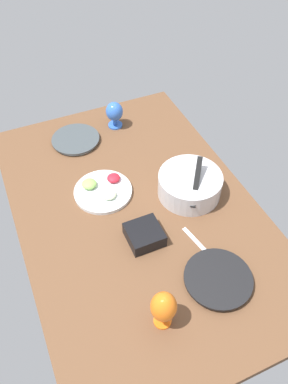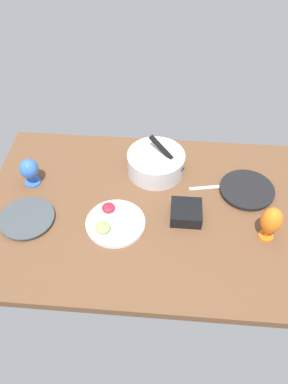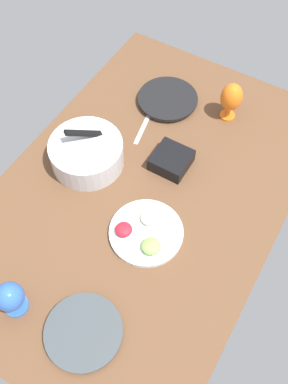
% 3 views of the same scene
% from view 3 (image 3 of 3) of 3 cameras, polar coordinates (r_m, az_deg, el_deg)
% --- Properties ---
extents(ground_plane, '(1.60, 1.04, 0.04)m').
position_cam_3_polar(ground_plane, '(1.68, -0.12, -0.17)').
color(ground_plane, brown).
extents(dinner_plate_left, '(0.25, 0.25, 0.02)m').
position_cam_3_polar(dinner_plate_left, '(1.45, -8.03, -17.92)').
color(dinner_plate_left, silver).
rests_on(dinner_plate_left, ground_plane).
extents(dinner_plate_right, '(0.27, 0.27, 0.03)m').
position_cam_3_polar(dinner_plate_right, '(1.95, 3.15, 12.13)').
color(dinner_plate_right, '#4C4C51').
rests_on(dinner_plate_right, ground_plane).
extents(mixing_bowl, '(0.29, 0.29, 0.18)m').
position_cam_3_polar(mixing_bowl, '(1.71, -7.61, 5.20)').
color(mixing_bowl, silver).
rests_on(mixing_bowl, ground_plane).
extents(fruit_platter, '(0.27, 0.27, 0.05)m').
position_cam_3_polar(fruit_platter, '(1.56, 0.18, -5.39)').
color(fruit_platter, silver).
rests_on(fruit_platter, ground_plane).
extents(hurricane_glass_blue, '(0.09, 0.09, 0.15)m').
position_cam_3_polar(hurricane_glass_blue, '(1.44, -17.34, -13.20)').
color(hurricane_glass_blue, blue).
rests_on(hurricane_glass_blue, ground_plane).
extents(hurricane_glass_orange, '(0.09, 0.09, 0.18)m').
position_cam_3_polar(hurricane_glass_orange, '(1.85, 11.51, 12.12)').
color(hurricane_glass_orange, orange).
rests_on(hurricane_glass_orange, ground_plane).
extents(square_bowl_black, '(0.14, 0.14, 0.06)m').
position_cam_3_polar(square_bowl_black, '(1.71, 3.65, 4.30)').
color(square_bowl_black, black).
rests_on(square_bowl_black, ground_plane).
extents(fork_by_right_plate, '(0.18, 0.05, 0.01)m').
position_cam_3_polar(fork_by_right_plate, '(1.85, -0.18, 8.46)').
color(fork_by_right_plate, silver).
rests_on(fork_by_right_plate, ground_plane).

